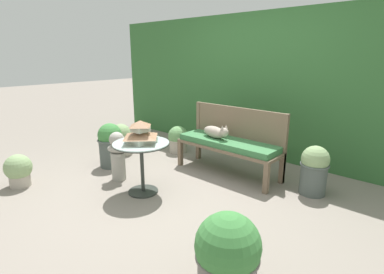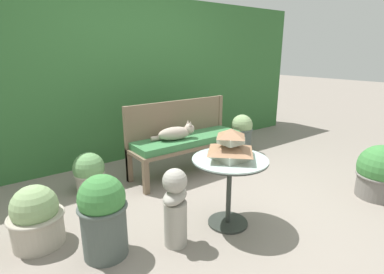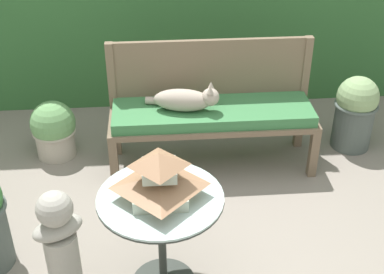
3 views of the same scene
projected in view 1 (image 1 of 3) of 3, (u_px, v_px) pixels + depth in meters
name	position (u px, v px, depth m)	size (l,w,h in m)	color
ground	(171.00, 191.00, 3.69)	(30.00, 30.00, 0.00)	gray
foliage_hedge_back	(268.00, 85.00, 5.04)	(6.40, 0.83, 2.25)	#336633
garden_bench	(228.00, 145.00, 4.12)	(1.49, 0.47, 0.49)	brown
bench_backrest	(237.00, 126.00, 4.21)	(1.49, 0.06, 0.91)	brown
cat	(216.00, 132.00, 4.18)	(0.52, 0.26, 0.22)	#A89989
patio_table	(142.00, 154.00, 3.52)	(0.66, 0.66, 0.63)	#2D332D
pagoda_birdhouse	(141.00, 133.00, 3.45)	(0.37, 0.37, 0.27)	#B2BCA8
garden_bust	(118.00, 155.00, 3.94)	(0.32, 0.27, 0.66)	#A39E93
potted_plant_hedge_corner	(111.00, 144.00, 4.42)	(0.37, 0.37, 0.66)	#4C5651
potted_plant_bench_left	(228.00, 253.00, 2.10)	(0.47, 0.47, 0.58)	slate
potted_plant_table_far	(178.00, 139.00, 5.10)	(0.34, 0.34, 0.45)	#ADA393
potted_plant_path_edge	(19.00, 170.00, 3.76)	(0.33, 0.33, 0.42)	#ADA393
potted_plant_bench_right	(121.00, 140.00, 5.02)	(0.43, 0.43, 0.51)	#ADA393
potted_plant_patio_mid	(314.00, 169.00, 3.54)	(0.34, 0.34, 0.60)	#4C5651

